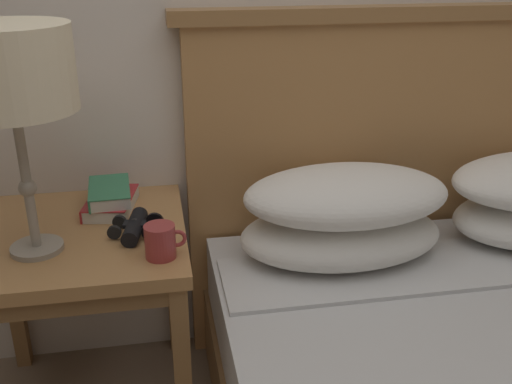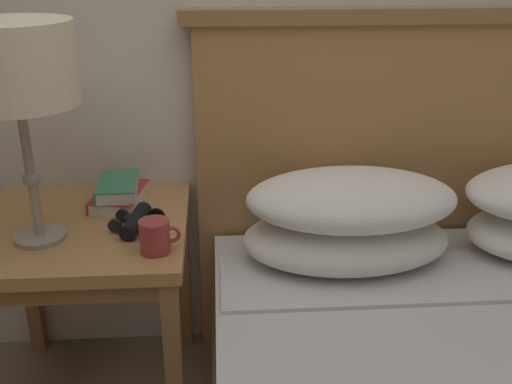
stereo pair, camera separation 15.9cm
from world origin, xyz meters
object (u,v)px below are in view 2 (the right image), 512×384
Objects in this scene: table_lamp at (14,68)px; coffee_mug at (155,236)px; nightstand at (84,249)px; book_on_nightstand at (119,197)px; book_stacked_on_top at (117,186)px; binoculars_pair at (136,221)px.

table_lamp reaches higher than coffee_mug.
nightstand is 0.54m from table_lamp.
table_lamp is 0.51m from book_on_nightstand.
book_on_nightstand is at bearing 113.46° from coffee_mug.
nightstand is 0.31m from coffee_mug.
book_stacked_on_top is at bearing 56.05° from nightstand.
book_stacked_on_top reaches higher than nightstand.
table_lamp is 3.37× the size of binoculars_pair.
nightstand is at bearing 164.33° from binoculars_pair.
coffee_mug is at bearing -38.87° from nightstand.
nightstand is 0.19m from binoculars_pair.
coffee_mug is (0.31, -0.09, -0.40)m from table_lamp.
binoculars_pair is at bearing -15.67° from nightstand.
coffee_mug reaches higher than nightstand.
table_lamp is 0.49m from binoculars_pair.
nightstand is 1.08× the size of table_lamp.
nightstand is at bearing -122.81° from book_on_nightstand.
binoculars_pair is at bearing -67.85° from book_on_nightstand.
coffee_mug is at bearing -64.85° from binoculars_pair.
binoculars_pair is (0.24, 0.05, -0.42)m from table_lamp.
table_lamp is at bearing 163.79° from coffee_mug.
book_stacked_on_top is at bearing -96.45° from book_on_nightstand.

